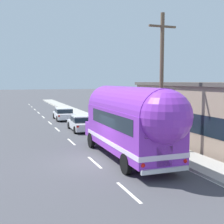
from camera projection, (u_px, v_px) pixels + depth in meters
ground_plane at (94, 162)px, 16.27m from camera, size 300.00×300.00×0.00m
lane_markings at (85, 127)px, 28.98m from camera, size 4.13×80.00×0.01m
sidewalk_slab at (116, 128)px, 27.34m from camera, size 2.21×90.00×0.15m
utility_pole at (162, 81)px, 18.11m from camera, size 1.80×0.24×8.50m
painted_bus at (131, 120)px, 16.24m from camera, size 2.64×10.58×4.12m
car_lead at (82, 123)px, 26.53m from camera, size 2.06×4.31×1.37m
car_second at (64, 113)px, 34.03m from camera, size 2.15×4.46×1.37m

